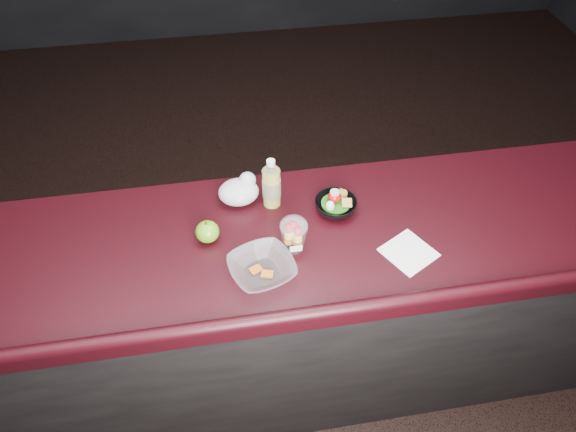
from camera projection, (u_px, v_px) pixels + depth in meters
The scene contains 10 objects.
ground at pixel (284, 431), 2.39m from camera, with size 8.00×8.00×0.00m, color black.
room_shell at pixel (280, 87), 1.08m from camera, with size 8.00×8.00×8.00m.
counter at pixel (273, 316), 2.23m from camera, with size 4.06×0.71×1.02m.
lemonade_bottle at pixel (272, 186), 1.93m from camera, with size 0.07×0.07×0.21m.
fruit_cup at pixel (294, 234), 1.78m from camera, with size 0.10×0.10×0.14m.
green_apple at pixel (207, 232), 1.83m from camera, with size 0.09×0.09×0.09m.
plastic_bag at pixel (240, 190), 1.97m from camera, with size 0.16×0.13×0.12m.
snack_bowl at pixel (335, 205), 1.94m from camera, with size 0.19×0.19×0.09m.
takeout_bowl at pixel (262, 268), 1.73m from camera, with size 0.27×0.27×0.05m.
paper_napkin at pixel (409, 252), 1.82m from camera, with size 0.16×0.16×0.00m, color white.
Camera 1 is at (-0.13, -0.93, 2.41)m, focal length 32.00 mm.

